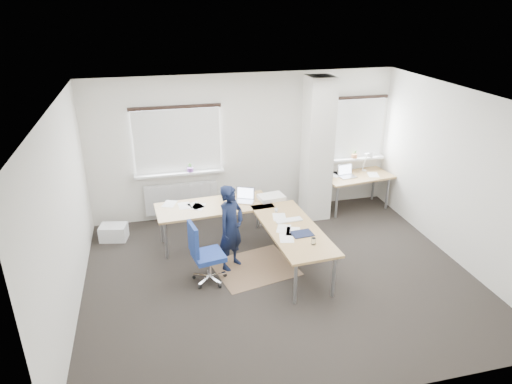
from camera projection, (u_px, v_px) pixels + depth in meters
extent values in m
plane|color=black|center=(279.00, 276.00, 7.24)|extent=(6.00, 6.00, 0.00)
cube|color=silver|center=(245.00, 146.00, 8.91)|extent=(6.00, 0.04, 2.80)
cube|color=silver|center=(355.00, 295.00, 4.45)|extent=(6.00, 0.04, 2.80)
cube|color=silver|center=(64.00, 217.00, 6.03)|extent=(0.04, 5.00, 2.80)
cube|color=silver|center=(460.00, 178.00, 7.34)|extent=(0.04, 5.00, 2.80)
cube|color=white|center=(284.00, 100.00, 6.13)|extent=(6.00, 5.00, 0.04)
cube|color=silver|center=(317.00, 150.00, 8.71)|extent=(0.50, 0.50, 2.78)
cube|color=white|center=(177.00, 141.00, 8.53)|extent=(1.60, 0.04, 1.20)
cube|color=white|center=(177.00, 141.00, 8.49)|extent=(1.60, 0.02, 1.20)
cube|color=white|center=(180.00, 173.00, 8.71)|extent=(1.70, 0.20, 0.04)
cube|color=white|center=(355.00, 129.00, 9.31)|extent=(1.20, 0.04, 1.20)
cube|color=white|center=(356.00, 129.00, 9.27)|extent=(1.20, 0.02, 1.20)
cube|color=white|center=(354.00, 158.00, 9.49)|extent=(1.30, 0.20, 0.04)
cube|color=white|center=(181.00, 198.00, 8.94)|extent=(1.40, 0.10, 0.60)
cylinder|color=#6D3E88|center=(190.00, 170.00, 8.71)|extent=(0.12, 0.12, 0.08)
imported|color=#3A6A2A|center=(190.00, 168.00, 8.69)|extent=(0.09, 0.06, 0.17)
cylinder|color=#B87247|center=(354.00, 156.00, 9.45)|extent=(0.12, 0.12, 0.08)
imported|color=#3A6A2A|center=(355.00, 154.00, 9.43)|extent=(0.09, 0.07, 0.17)
cube|color=brown|center=(255.00, 267.00, 7.46)|extent=(1.44, 1.29, 0.01)
cube|color=white|center=(114.00, 232.00, 8.28)|extent=(0.53, 0.42, 0.28)
cube|color=#A27946|center=(214.00, 206.00, 7.97)|extent=(2.05, 0.93, 0.04)
cube|color=#A27946|center=(293.00, 229.00, 7.19)|extent=(0.93, 2.05, 0.04)
cylinder|color=#949499|center=(166.00, 240.00, 7.60)|extent=(0.05, 0.05, 0.69)
cylinder|color=#949499|center=(162.00, 224.00, 8.13)|extent=(0.05, 0.05, 0.69)
cylinder|color=#949499|center=(258.00, 211.00, 8.62)|extent=(0.05, 0.05, 0.69)
cylinder|color=#949499|center=(295.00, 283.00, 6.46)|extent=(0.05, 0.05, 0.69)
cylinder|color=#949499|center=(334.00, 276.00, 6.63)|extent=(0.05, 0.05, 0.69)
cylinder|color=#949499|center=(289.00, 222.00, 8.21)|extent=(0.05, 0.05, 0.69)
cube|color=#B7B7BC|center=(244.00, 201.00, 8.10)|extent=(0.40, 0.35, 0.01)
cube|color=#B7B7BC|center=(245.00, 193.00, 8.16)|extent=(0.32, 0.18, 0.22)
cube|color=silver|center=(245.00, 193.00, 8.16)|extent=(0.28, 0.15, 0.19)
cube|color=white|center=(289.00, 220.00, 7.41)|extent=(0.45, 0.16, 0.02)
cube|color=#121933|center=(302.00, 234.00, 6.99)|extent=(0.34, 0.26, 0.01)
cube|color=white|center=(271.00, 197.00, 8.19)|extent=(0.49, 0.38, 0.07)
imported|color=white|center=(276.00, 210.00, 7.70)|extent=(0.09, 0.09, 0.07)
cylinder|color=silver|center=(313.00, 241.00, 6.69)|extent=(0.07, 0.07, 0.10)
cube|color=#A27946|center=(357.00, 176.00, 9.29)|extent=(1.48, 0.87, 0.04)
cylinder|color=#949499|center=(337.00, 202.00, 9.02)|extent=(0.05, 0.05, 0.69)
cylinder|color=#949499|center=(387.00, 193.00, 9.42)|extent=(0.05, 0.05, 0.69)
cylinder|color=#949499|center=(324.00, 192.00, 9.45)|extent=(0.05, 0.05, 0.69)
cylinder|color=#949499|center=(373.00, 185.00, 9.85)|extent=(0.05, 0.05, 0.69)
cube|color=#B7B7BC|center=(348.00, 177.00, 9.21)|extent=(0.36, 0.28, 0.01)
cube|color=#B7B7BC|center=(345.00, 169.00, 9.26)|extent=(0.33, 0.09, 0.22)
cube|color=silver|center=(345.00, 169.00, 9.26)|extent=(0.29, 0.07, 0.19)
cylinder|color=white|center=(364.00, 170.00, 9.52)|extent=(0.10, 0.10, 0.02)
cylinder|color=white|center=(365.00, 162.00, 9.45)|extent=(0.02, 0.16, 0.38)
cylinder|color=white|center=(368.00, 154.00, 9.25)|extent=(0.02, 0.29, 0.13)
cone|color=white|center=(372.00, 157.00, 9.14)|extent=(0.14, 0.16, 0.17)
cube|color=navy|center=(209.00, 256.00, 6.94)|extent=(0.52, 0.52, 0.08)
cube|color=navy|center=(193.00, 240.00, 6.73)|extent=(0.13, 0.39, 0.49)
cylinder|color=silver|center=(209.00, 266.00, 7.02)|extent=(0.06, 0.06, 0.33)
cylinder|color=black|center=(225.00, 275.00, 7.20)|extent=(0.06, 0.04, 0.06)
cylinder|color=black|center=(210.00, 270.00, 7.34)|extent=(0.04, 0.06, 0.06)
cylinder|color=black|center=(194.00, 277.00, 7.16)|extent=(0.07, 0.05, 0.06)
cylinder|color=black|center=(200.00, 287.00, 6.91)|extent=(0.06, 0.06, 0.06)
cylinder|color=black|center=(220.00, 286.00, 6.94)|extent=(0.05, 0.07, 0.06)
imported|color=black|center=(231.00, 228.00, 7.23)|extent=(0.62, 0.60, 1.42)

